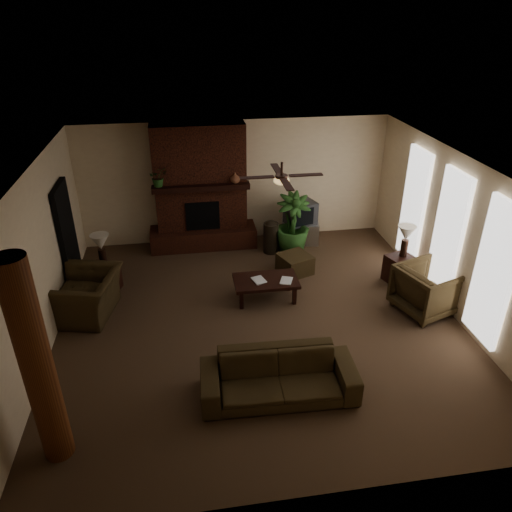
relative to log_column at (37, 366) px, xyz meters
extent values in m
plane|color=brown|center=(2.95, 2.40, -1.40)|extent=(7.00, 7.00, 0.00)
plane|color=silver|center=(2.95, 2.40, 1.40)|extent=(7.00, 7.00, 0.00)
plane|color=beige|center=(2.95, 5.90, 0.00)|extent=(7.00, 0.00, 7.00)
plane|color=beige|center=(2.95, -1.10, 0.00)|extent=(7.00, 0.00, 7.00)
plane|color=beige|center=(-0.55, 2.40, 0.00)|extent=(0.00, 7.00, 7.00)
plane|color=beige|center=(6.45, 2.40, 0.00)|extent=(0.00, 7.00, 7.00)
cube|color=#512215|center=(2.15, 5.65, 0.00)|extent=(2.00, 0.50, 2.80)
cube|color=#512215|center=(2.15, 5.55, -1.17)|extent=(2.40, 0.70, 0.45)
cube|color=black|center=(2.15, 5.39, -0.58)|extent=(0.75, 0.04, 0.65)
cube|color=black|center=(2.15, 5.37, 0.10)|extent=(2.10, 0.28, 0.12)
cube|color=white|center=(6.40, 4.00, -0.05)|extent=(0.08, 0.85, 2.35)
cube|color=white|center=(6.40, 2.60, -0.05)|extent=(0.08, 0.85, 2.35)
cube|color=white|center=(6.40, 1.20, -0.05)|extent=(0.08, 0.85, 2.35)
cylinder|color=brown|center=(0.00, 0.00, 0.00)|extent=(0.36, 0.36, 2.80)
cube|color=black|center=(-0.49, 4.20, -0.35)|extent=(0.10, 1.00, 2.10)
cylinder|color=#311D15|center=(3.35, 2.70, 1.28)|extent=(0.04, 0.04, 0.24)
cylinder|color=#311D15|center=(3.35, 2.70, 1.16)|extent=(0.20, 0.20, 0.06)
ellipsoid|color=#F2BF72|center=(3.35, 2.70, 1.10)|extent=(0.26, 0.26, 0.14)
cube|color=black|center=(3.75, 2.70, 1.17)|extent=(0.55, 0.12, 0.01)
cube|color=black|center=(2.95, 2.70, 1.17)|extent=(0.55, 0.12, 0.01)
cube|color=black|center=(3.35, 3.10, 1.17)|extent=(0.12, 0.55, 0.01)
cube|color=black|center=(3.35, 2.30, 1.17)|extent=(0.12, 0.55, 0.01)
imported|color=#3F301B|center=(2.93, 0.57, -0.97)|extent=(2.24, 0.73, 0.87)
imported|color=#3F301B|center=(-0.08, 3.09, -0.86)|extent=(1.04, 1.37, 1.07)
imported|color=#3F301B|center=(5.99, 2.26, -0.91)|extent=(1.16, 1.20, 0.99)
cube|color=black|center=(3.18, 3.09, -1.00)|extent=(1.20, 0.70, 0.06)
cube|color=black|center=(2.68, 2.84, -1.21)|extent=(0.07, 0.07, 0.37)
cube|color=black|center=(3.68, 2.84, -1.21)|extent=(0.07, 0.07, 0.37)
cube|color=black|center=(2.68, 3.34, -1.21)|extent=(0.07, 0.07, 0.37)
cube|color=black|center=(3.68, 3.34, -1.21)|extent=(0.07, 0.07, 0.37)
cube|color=#3F301B|center=(3.96, 4.01, -1.20)|extent=(0.78, 0.78, 0.40)
cube|color=#B1B1B3|center=(4.41, 5.42, -1.15)|extent=(0.93, 0.65, 0.50)
cube|color=#39393C|center=(4.39, 5.37, -0.64)|extent=(0.77, 0.66, 0.52)
cube|color=black|center=(4.39, 5.11, -0.64)|extent=(0.51, 0.18, 0.40)
cylinder|color=black|center=(3.63, 5.01, -1.05)|extent=(0.34, 0.34, 0.70)
sphere|color=black|center=(3.63, 5.01, -0.80)|extent=(0.34, 0.34, 0.34)
imported|color=#2B5421|center=(4.11, 4.96, -1.02)|extent=(0.88, 1.43, 0.77)
cube|color=black|center=(0.12, 3.85, -1.12)|extent=(0.64, 0.64, 0.55)
cylinder|color=#311D15|center=(0.15, 3.90, -0.67)|extent=(0.16, 0.16, 0.35)
cone|color=beige|center=(0.15, 3.90, -0.35)|extent=(0.41, 0.41, 0.30)
cube|color=black|center=(5.97, 3.33, -1.12)|extent=(0.64, 0.64, 0.55)
cylinder|color=#311D15|center=(6.02, 3.39, -0.67)|extent=(0.16, 0.16, 0.35)
cone|color=beige|center=(6.02, 3.39, -0.35)|extent=(0.40, 0.40, 0.30)
imported|color=#2B5421|center=(1.26, 5.41, 0.32)|extent=(0.47, 0.50, 0.33)
imported|color=brown|center=(2.90, 5.38, 0.27)|extent=(0.28, 0.29, 0.22)
imported|color=#999999|center=(2.94, 3.03, -0.83)|extent=(0.21, 0.09, 0.29)
imported|color=#999999|center=(3.45, 3.01, -0.82)|extent=(0.21, 0.10, 0.29)
camera|label=1|loc=(1.80, -4.57, 3.65)|focal=33.80mm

